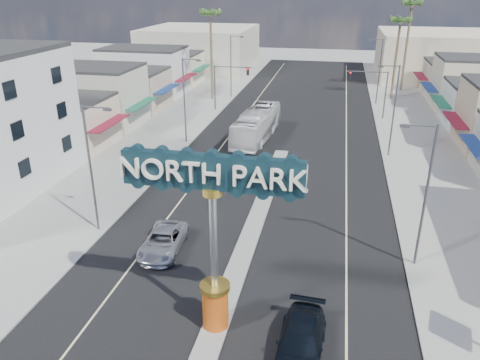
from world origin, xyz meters
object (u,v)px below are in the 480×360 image
at_px(car_parked_left, 170,169).
at_px(streetlight_r_mid, 393,107).
at_px(traffic_signal_right, 371,85).
at_px(suv_left, 163,241).
at_px(suv_right, 300,343).
at_px(palm_right_mid, 400,24).
at_px(palm_right_far, 412,9).
at_px(gateway_sign, 213,224).
at_px(palm_left_far, 210,18).
at_px(streetlight_l_mid, 186,96).
at_px(traffic_signal_left, 228,79).
at_px(streetlight_l_near, 92,164).
at_px(streetlight_r_far, 379,68).
at_px(streetlight_l_far, 232,63).
at_px(streetlight_r_near, 424,190).
at_px(city_bus, 257,125).

bearing_deg(car_parked_left, streetlight_r_mid, 29.98).
xyz_separation_m(traffic_signal_right, suv_left, (-14.35, -35.59, -3.56)).
bearing_deg(suv_right, car_parked_left, 127.19).
relative_size(palm_right_mid, palm_right_far, 0.86).
relative_size(gateway_sign, palm_right_mid, 0.76).
relative_size(gateway_sign, palm_left_far, 0.70).
xyz_separation_m(streetlight_r_mid, car_parked_left, (-19.43, -9.64, -4.32)).
xyz_separation_m(streetlight_l_mid, suv_right, (14.78, -29.08, -4.31)).
xyz_separation_m(traffic_signal_left, traffic_signal_right, (18.37, 0.00, 0.00)).
distance_m(streetlight_l_near, palm_right_far, 58.35).
xyz_separation_m(traffic_signal_left, car_parked_left, (0.18, -23.64, -3.52)).
distance_m(palm_left_far, palm_right_far, 30.48).
bearing_deg(streetlight_l_near, traffic_signal_right, 60.01).
bearing_deg(streetlight_r_far, palm_right_mid, 57.31).
relative_size(palm_left_far, car_parked_left, 2.97).
relative_size(streetlight_l_far, streetlight_r_near, 1.00).
distance_m(streetlight_r_far, car_parked_left, 37.38).
bearing_deg(city_bus, palm_left_far, 123.99).
relative_size(traffic_signal_right, city_bus, 0.51).
bearing_deg(streetlight_l_mid, car_parked_left, -81.55).
distance_m(traffic_signal_left, streetlight_r_far, 21.20).
bearing_deg(palm_left_far, gateway_sign, -74.85).
height_order(streetlight_l_far, palm_right_mid, palm_right_mid).
xyz_separation_m(streetlight_l_near, streetlight_l_mid, (0.00, 20.00, 0.00)).
bearing_deg(car_parked_left, palm_right_mid, 61.91).
xyz_separation_m(streetlight_l_mid, palm_right_mid, (23.43, 26.00, 5.54)).
distance_m(streetlight_r_near, streetlight_r_far, 42.00).
xyz_separation_m(streetlight_l_near, streetlight_r_mid, (20.87, 20.00, 0.00)).
bearing_deg(suv_left, city_bus, 82.19).
bearing_deg(streetlight_l_far, palm_left_far, -142.08).
bearing_deg(streetlight_l_near, streetlight_r_near, 0.00).
bearing_deg(streetlight_l_mid, traffic_signal_left, 84.90).
relative_size(streetlight_l_near, palm_right_mid, 0.74).
height_order(palm_left_far, palm_right_far, palm_right_far).
bearing_deg(traffic_signal_right, suv_right, -96.41).
relative_size(car_parked_left, city_bus, 0.37).
bearing_deg(gateway_sign, car_parked_left, 116.09).
relative_size(streetlight_l_mid, palm_right_far, 0.64).
xyz_separation_m(gateway_sign, suv_left, (-5.16, 6.43, -5.22)).
relative_size(streetlight_l_far, palm_right_mid, 0.74).
height_order(streetlight_r_near, palm_right_far, palm_right_far).
bearing_deg(palm_right_mid, palm_left_far, -167.01).
bearing_deg(palm_right_mid, suv_right, -98.93).
bearing_deg(streetlight_r_near, palm_right_far, 84.98).
height_order(streetlight_l_mid, palm_right_far, palm_right_far).
xyz_separation_m(suv_left, car_parked_left, (-3.84, 11.95, 0.04)).
xyz_separation_m(streetlight_l_mid, palm_right_far, (25.43, 32.00, 7.32)).
height_order(traffic_signal_right, palm_left_far, palm_left_far).
bearing_deg(suv_right, streetlight_r_mid, 80.90).
height_order(streetlight_l_near, streetlight_r_near, same).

